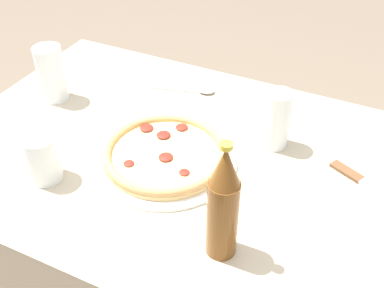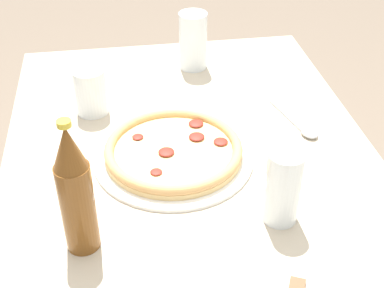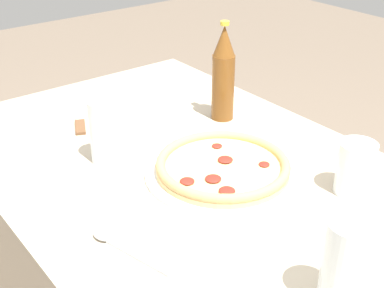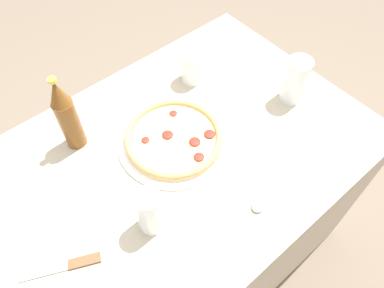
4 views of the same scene
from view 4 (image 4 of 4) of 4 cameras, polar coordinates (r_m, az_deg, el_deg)
ground_plane at (r=1.77m, az=-2.57°, el=-16.30°), size 8.00×8.00×0.00m
table at (r=1.42m, az=-3.14°, el=-11.12°), size 1.24×0.80×0.76m
pizza_margherita at (r=1.11m, az=-2.76°, el=0.92°), size 0.34×0.34×0.04m
glass_red_wine at (r=0.93m, az=-6.48°, el=-10.41°), size 0.06×0.06×0.15m
glass_lemonade at (r=1.26m, az=0.05°, el=11.67°), size 0.08×0.08×0.11m
glass_orange_juice at (r=1.22m, az=15.47°, el=9.24°), size 0.08×0.08×0.15m
beer_bottle at (r=1.08m, az=-18.57°, el=4.19°), size 0.06×0.06×0.26m
knife at (r=0.99m, az=-18.94°, el=-17.23°), size 0.19×0.10×0.01m
spoon at (r=1.03m, az=11.11°, el=-7.75°), size 0.18×0.07×0.02m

